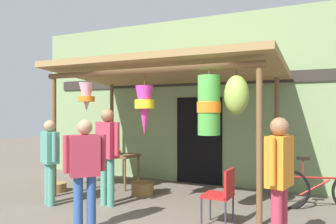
% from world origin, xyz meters
% --- Properties ---
extents(ground_plane, '(30.00, 30.00, 0.00)m').
position_xyz_m(ground_plane, '(0.00, 0.00, 0.00)').
color(ground_plane, '#60564C').
extents(shop_facade, '(9.24, 0.29, 3.86)m').
position_xyz_m(shop_facade, '(-0.00, 2.32, 1.93)').
color(shop_facade, '#7A9360').
rests_on(shop_facade, ground_plane).
extents(market_stall_canopy, '(4.45, 2.45, 2.64)m').
position_xyz_m(market_stall_canopy, '(-0.17, 0.65, 2.30)').
color(market_stall_canopy, brown).
rests_on(market_stall_canopy, ground_plane).
extents(display_table, '(1.46, 0.66, 0.72)m').
position_xyz_m(display_table, '(-1.94, 1.13, 0.64)').
color(display_table, brown).
rests_on(display_table, ground_plane).
extents(flower_heap_on_table, '(0.67, 0.47, 0.15)m').
position_xyz_m(flower_heap_on_table, '(-1.86, 1.07, 0.79)').
color(flower_heap_on_table, orange).
rests_on(flower_heap_on_table, display_table).
extents(folding_chair, '(0.42, 0.42, 0.84)m').
position_xyz_m(folding_chair, '(1.20, -0.36, 0.50)').
color(folding_chair, '#AD1E1E').
rests_on(folding_chair, ground_plane).
extents(wicker_basket_by_table, '(0.44, 0.44, 0.26)m').
position_xyz_m(wicker_basket_by_table, '(-0.74, 0.69, 0.13)').
color(wicker_basket_by_table, brown).
rests_on(wicker_basket_by_table, ground_plane).
extents(wicker_basket_spare, '(0.41, 0.41, 0.18)m').
position_xyz_m(wicker_basket_spare, '(-2.52, 0.19, 0.09)').
color(wicker_basket_spare, olive).
rests_on(wicker_basket_spare, ground_plane).
extents(parked_bicycle, '(1.70, 0.59, 0.92)m').
position_xyz_m(parked_bicycle, '(2.48, 1.11, 0.35)').
color(parked_bicycle, black).
rests_on(parked_bicycle, ground_plane).
extents(vendor_in_orange, '(0.58, 0.32, 1.72)m').
position_xyz_m(vendor_in_orange, '(-0.95, -0.20, 1.02)').
color(vendor_in_orange, '#4C8E7A').
rests_on(vendor_in_orange, ground_plane).
extents(customer_foreground, '(0.43, 0.46, 1.56)m').
position_xyz_m(customer_foreground, '(-0.49, -1.37, 0.91)').
color(customer_foreground, '#2D5193').
rests_on(customer_foreground, ground_plane).
extents(shopper_by_bananas, '(0.30, 0.58, 1.60)m').
position_xyz_m(shopper_by_bananas, '(2.06, -0.98, 0.94)').
color(shopper_by_bananas, '#B23347').
rests_on(shopper_by_bananas, ground_plane).
extents(passerby_at_right, '(0.54, 0.38, 1.52)m').
position_xyz_m(passerby_at_right, '(-1.91, -0.61, 0.89)').
color(passerby_at_right, '#4C8E7A').
rests_on(passerby_at_right, ground_plane).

